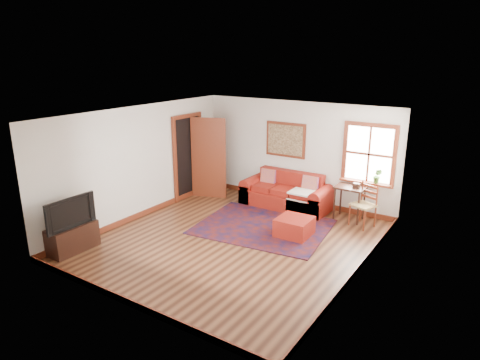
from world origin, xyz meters
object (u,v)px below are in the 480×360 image
Objects in this scene: red_leather_sofa at (286,195)px; ladder_back_chair at (365,203)px; red_ottoman at (294,227)px; side_table at (350,192)px; media_cabinet at (73,238)px.

red_leather_sofa is 2.22× the size of ladder_back_chair.
red_ottoman is 0.86× the size of side_table.
red_leather_sofa is 2.77× the size of side_table.
ladder_back_chair is 5.93m from media_cabinet.
red_ottoman is at bearing 42.32° from media_cabinet.
ladder_back_chair is at bearing -22.63° from side_table.
side_table is at bearing 157.37° from ladder_back_chair.
media_cabinet is (-2.24, -4.35, -0.02)m from red_leather_sofa.
side_table is 0.80× the size of ladder_back_chair.
media_cabinet is (-3.18, -2.89, 0.06)m from red_ottoman.
side_table is (0.62, 1.46, 0.45)m from red_ottoman.
media_cabinet is at bearing -139.20° from red_ottoman.
red_ottoman is 0.69× the size of ladder_back_chair.
red_leather_sofa is 3.21× the size of red_ottoman.
side_table is at bearing 65.57° from red_ottoman.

